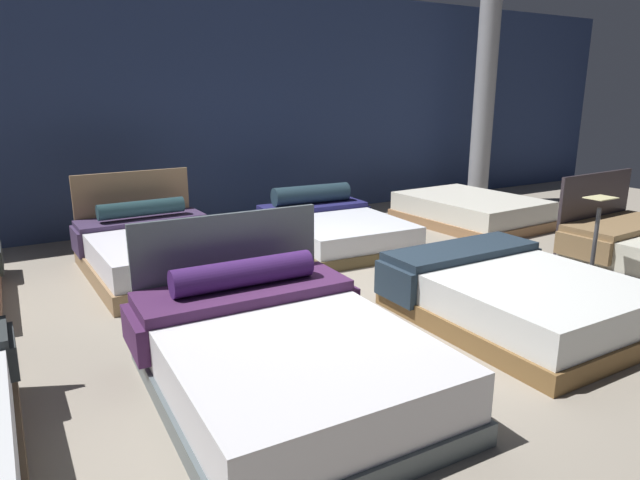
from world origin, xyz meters
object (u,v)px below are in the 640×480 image
Objects in this scene: bed_1 at (281,354)px; support_pillar at (484,105)px; bed_6 at (333,228)px; bed_7 at (470,211)px; bed_5 at (158,250)px; price_sign at (593,259)px; bed_2 at (514,296)px.

support_pillar reaches higher than bed_1.
bed_6 is 4.30m from support_pillar.
support_pillar reaches higher than bed_7.
bed_7 is 0.60× the size of support_pillar.
price_sign is at bearing -41.67° from bed_5.
price_sign is 5.06m from support_pillar.
price_sign is (1.16, 0.06, 0.15)m from bed_2.
bed_2 is 0.58× the size of support_pillar.
support_pillar reaches higher than bed_6.
support_pillar is at bearing 19.89° from bed_6.
bed_7 is 2.43m from support_pillar.
bed_5 is 2.32m from bed_6.
bed_6 is at bearing 112.17° from price_sign.
bed_1 is 2.98m from bed_5.
bed_6 is at bearing -1.38° from bed_5.
bed_5 is 1.01× the size of bed_6.
bed_1 is 0.63× the size of support_pillar.
support_pillar is at bearing 38.24° from bed_7.
bed_5 is 0.98× the size of bed_7.
price_sign is (3.51, -2.91, 0.13)m from bed_5.
bed_5 reaches higher than bed_6.
bed_1 is 2.21× the size of price_sign.
support_pillar is (1.42, 1.23, 1.54)m from bed_7.
bed_7 is (2.43, -0.07, -0.01)m from bed_6.
bed_1 reaches higher than bed_2.
bed_5 is 4.57m from price_sign.
price_sign is at bearing -115.94° from bed_7.
bed_6 is 0.59× the size of support_pillar.
support_pillar is at bearing 47.21° from bed_2.
bed_7 is at bearing 33.43° from bed_1.
bed_1 is 3.77m from bed_6.
support_pillar is at bearing 8.84° from bed_5.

